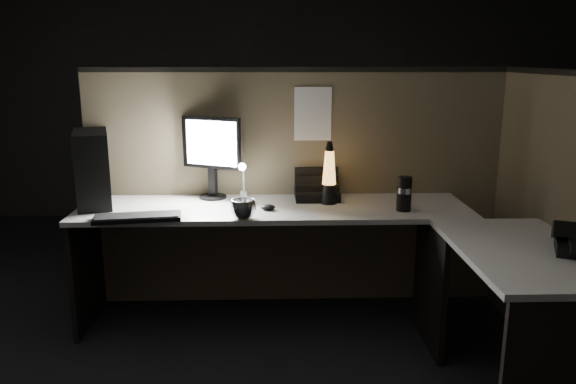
{
  "coord_description": "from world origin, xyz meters",
  "views": [
    {
      "loc": [
        -0.17,
        -2.61,
        1.59
      ],
      "look_at": [
        -0.07,
        0.35,
        0.88
      ],
      "focal_mm": 35.0,
      "sensor_mm": 36.0,
      "label": 1
    }
  ],
  "objects_px": {
    "pc_tower": "(92,168)",
    "monitor": "(212,149)",
    "keyboard": "(138,218)",
    "lava_lamp": "(329,178)"
  },
  "relations": [
    {
      "from": "lava_lamp",
      "to": "monitor",
      "type": "bearing_deg",
      "value": 166.93
    },
    {
      "from": "pc_tower",
      "to": "lava_lamp",
      "type": "height_order",
      "value": "pc_tower"
    },
    {
      "from": "keyboard",
      "to": "lava_lamp",
      "type": "distance_m",
      "value": 1.13
    },
    {
      "from": "pc_tower",
      "to": "lava_lamp",
      "type": "xyz_separation_m",
      "value": [
        1.4,
        -0.01,
        -0.06
      ]
    },
    {
      "from": "pc_tower",
      "to": "monitor",
      "type": "height_order",
      "value": "monitor"
    },
    {
      "from": "monitor",
      "to": "lava_lamp",
      "type": "distance_m",
      "value": 0.75
    },
    {
      "from": "monitor",
      "to": "keyboard",
      "type": "relative_size",
      "value": 1.09
    },
    {
      "from": "keyboard",
      "to": "lava_lamp",
      "type": "height_order",
      "value": "lava_lamp"
    },
    {
      "from": "monitor",
      "to": "lava_lamp",
      "type": "height_order",
      "value": "monitor"
    },
    {
      "from": "pc_tower",
      "to": "keyboard",
      "type": "relative_size",
      "value": 0.95
    }
  ]
}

